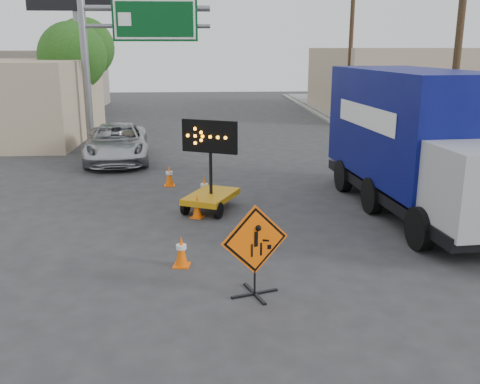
{
  "coord_description": "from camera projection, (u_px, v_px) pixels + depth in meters",
  "views": [
    {
      "loc": [
        -0.89,
        -8.7,
        4.61
      ],
      "look_at": [
        -0.11,
        2.71,
        1.51
      ],
      "focal_mm": 40.0,
      "sensor_mm": 36.0,
      "label": 1
    }
  ],
  "objects": [
    {
      "name": "cone_d",
      "position": [
        169.0,
        176.0,
        18.36
      ],
      "size": [
        0.39,
        0.39,
        0.72
      ],
      "rotation": [
        0.0,
        0.0,
        0.08
      ],
      "color": "#FF5E05",
      "rests_on": "ground"
    },
    {
      "name": "building_right_far",
      "position": [
        394.0,
        81.0,
        38.79
      ],
      "size": [
        10.0,
        14.0,
        4.6
      ],
      "primitive_type": "cube",
      "color": "tan",
      "rests_on": "ground"
    },
    {
      "name": "billboard",
      "position": [
        77.0,
        1.0,
        32.09
      ],
      "size": [
        6.1,
        0.54,
        9.85
      ],
      "color": "slate",
      "rests_on": "ground"
    },
    {
      "name": "pickup_truck",
      "position": [
        117.0,
        143.0,
        22.35
      ],
      "size": [
        3.16,
        5.74,
        1.52
      ],
      "primitive_type": "imported",
      "rotation": [
        0.0,
        0.0,
        0.12
      ],
      "color": "#AFB0B6",
      "rests_on": "ground"
    },
    {
      "name": "construction_sign",
      "position": [
        255.0,
        248.0,
        10.06
      ],
      "size": [
        1.3,
        0.94,
        1.81
      ],
      "rotation": [
        0.0,
        0.0,
        0.32
      ],
      "color": "black",
      "rests_on": "ground"
    },
    {
      "name": "tree_left_far",
      "position": [
        84.0,
        48.0,
        36.75
      ],
      "size": [
        4.1,
        4.1,
        6.66
      ],
      "color": "#47311E",
      "rests_on": "ground"
    },
    {
      "name": "utility_pole_near",
      "position": [
        458.0,
        46.0,
        18.57
      ],
      "size": [
        1.8,
        0.26,
        9.0
      ],
      "color": "#47311E",
      "rests_on": "ground"
    },
    {
      "name": "utility_pole_far",
      "position": [
        351.0,
        46.0,
        32.06
      ],
      "size": [
        1.8,
        0.26,
        9.0
      ],
      "color": "#47311E",
      "rests_on": "ground"
    },
    {
      "name": "curb_right",
      "position": [
        380.0,
        150.0,
        24.55
      ],
      "size": [
        0.4,
        60.0,
        0.12
      ],
      "primitive_type": "cube",
      "color": "gray",
      "rests_on": "ground"
    },
    {
      "name": "highway_gantry",
      "position": [
        127.0,
        38.0,
        25.32
      ],
      "size": [
        6.18,
        0.38,
        6.9
      ],
      "color": "slate",
      "rests_on": "ground"
    },
    {
      "name": "tree_left_near",
      "position": [
        73.0,
        56.0,
        29.22
      ],
      "size": [
        3.71,
        3.71,
        6.03
      ],
      "color": "#47311E",
      "rests_on": "ground"
    },
    {
      "name": "cone_a",
      "position": [
        181.0,
        251.0,
        11.58
      ],
      "size": [
        0.4,
        0.4,
        0.7
      ],
      "rotation": [
        0.0,
        0.0,
        -0.14
      ],
      "color": "#FF5E05",
      "rests_on": "ground"
    },
    {
      "name": "arrow_board",
      "position": [
        211.0,
        190.0,
        15.53
      ],
      "size": [
        1.8,
        2.16,
        2.65
      ],
      "rotation": [
        0.0,
        0.0,
        -0.43
      ],
      "color": "#CB870B",
      "rests_on": "ground"
    },
    {
      "name": "storefront_left_far",
      "position": [
        18.0,
        80.0,
        40.83
      ],
      "size": [
        12.0,
        10.0,
        4.4
      ],
      "primitive_type": "cube",
      "color": "gray",
      "rests_on": "ground"
    },
    {
      "name": "cone_c",
      "position": [
        204.0,
        188.0,
        16.7
      ],
      "size": [
        0.39,
        0.39,
        0.73
      ],
      "rotation": [
        0.0,
        0.0,
        0.06
      ],
      "color": "#FF5E05",
      "rests_on": "ground"
    },
    {
      "name": "sidewalk_right",
      "position": [
        429.0,
        149.0,
        24.69
      ],
      "size": [
        4.0,
        60.0,
        0.15
      ],
      "primitive_type": "cube",
      "color": "gray",
      "rests_on": "ground"
    },
    {
      "name": "ground",
      "position": [
        256.0,
        312.0,
        9.64
      ],
      "size": [
        100.0,
        100.0,
        0.0
      ],
      "primitive_type": "plane",
      "color": "#2D2D30",
      "rests_on": "ground"
    },
    {
      "name": "cone_b",
      "position": [
        197.0,
        206.0,
        14.92
      ],
      "size": [
        0.45,
        0.45,
        0.67
      ],
      "rotation": [
        0.0,
        0.0,
        -0.43
      ],
      "color": "#FF5E05",
      "rests_on": "ground"
    },
    {
      "name": "box_truck",
      "position": [
        417.0,
        150.0,
        15.08
      ],
      "size": [
        3.21,
        8.63,
        4.02
      ],
      "rotation": [
        0.0,
        0.0,
        0.08
      ],
      "color": "black",
      "rests_on": "ground"
    }
  ]
}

